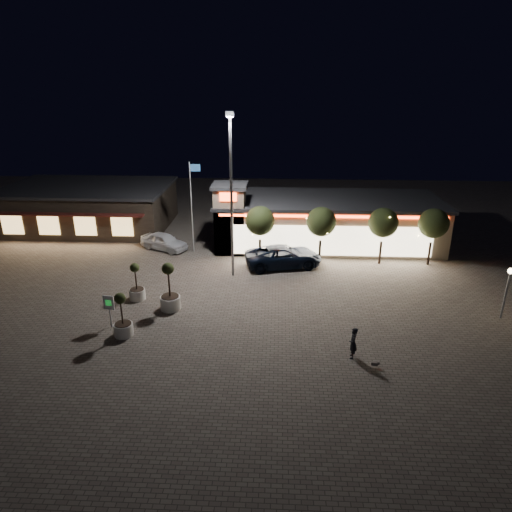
{
  "coord_description": "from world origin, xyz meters",
  "views": [
    {
      "loc": [
        5.49,
        -24.8,
        14.48
      ],
      "look_at": [
        3.92,
        6.0,
        2.42
      ],
      "focal_mm": 32.0,
      "sensor_mm": 36.0,
      "label": 1
    }
  ],
  "objects_px": {
    "planter_mid": "(123,323)",
    "pedestrian": "(353,343)",
    "planter_left": "(137,288)",
    "valet_sign": "(109,305)",
    "white_sedan": "(164,241)",
    "pickup_truck": "(283,256)"
  },
  "relations": [
    {
      "from": "pedestrian",
      "to": "planter_left",
      "type": "distance_m",
      "value": 15.42
    },
    {
      "from": "planter_left",
      "to": "valet_sign",
      "type": "height_order",
      "value": "planter_left"
    },
    {
      "from": "pedestrian",
      "to": "planter_mid",
      "type": "height_order",
      "value": "planter_mid"
    },
    {
      "from": "planter_left",
      "to": "pedestrian",
      "type": "bearing_deg",
      "value": -24.86
    },
    {
      "from": "white_sedan",
      "to": "planter_left",
      "type": "bearing_deg",
      "value": -150.51
    },
    {
      "from": "pickup_truck",
      "to": "planter_mid",
      "type": "height_order",
      "value": "planter_mid"
    },
    {
      "from": "pickup_truck",
      "to": "pedestrian",
      "type": "height_order",
      "value": "pedestrian"
    },
    {
      "from": "planter_mid",
      "to": "pedestrian",
      "type": "bearing_deg",
      "value": -7.11
    },
    {
      "from": "planter_left",
      "to": "valet_sign",
      "type": "xyz_separation_m",
      "value": [
        -0.52,
        -3.84,
        0.65
      ]
    },
    {
      "from": "pickup_truck",
      "to": "valet_sign",
      "type": "height_order",
      "value": "valet_sign"
    },
    {
      "from": "white_sedan",
      "to": "valet_sign",
      "type": "relative_size",
      "value": 2.11
    },
    {
      "from": "white_sedan",
      "to": "pedestrian",
      "type": "relative_size",
      "value": 2.45
    },
    {
      "from": "pickup_truck",
      "to": "white_sedan",
      "type": "height_order",
      "value": "pickup_truck"
    },
    {
      "from": "pedestrian",
      "to": "valet_sign",
      "type": "xyz_separation_m",
      "value": [
        -14.51,
        2.64,
        0.57
      ]
    },
    {
      "from": "valet_sign",
      "to": "pedestrian",
      "type": "bearing_deg",
      "value": -10.3
    },
    {
      "from": "pickup_truck",
      "to": "planter_left",
      "type": "xyz_separation_m",
      "value": [
        -10.25,
        -6.53,
        -0.03
      ]
    },
    {
      "from": "pickup_truck",
      "to": "white_sedan",
      "type": "bearing_deg",
      "value": 58.85
    },
    {
      "from": "white_sedan",
      "to": "planter_left",
      "type": "xyz_separation_m",
      "value": [
        0.5,
        -9.97,
        0.07
      ]
    },
    {
      "from": "white_sedan",
      "to": "planter_left",
      "type": "height_order",
      "value": "planter_left"
    },
    {
      "from": "pickup_truck",
      "to": "white_sedan",
      "type": "relative_size",
      "value": 1.39
    },
    {
      "from": "pedestrian",
      "to": "planter_mid",
      "type": "distance_m",
      "value": 13.5
    },
    {
      "from": "planter_left",
      "to": "white_sedan",
      "type": "bearing_deg",
      "value": 92.85
    }
  ]
}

